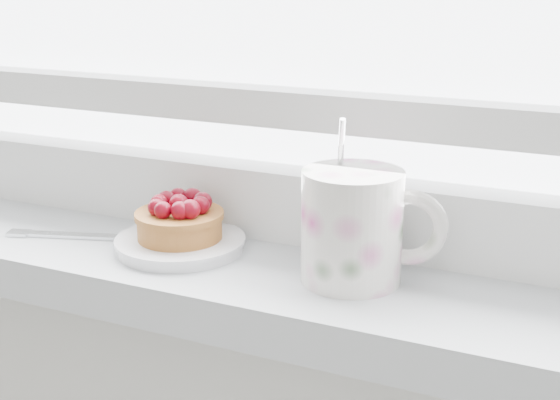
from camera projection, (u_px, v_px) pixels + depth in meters
The scene contains 4 objects.
saucer at pixel (180, 244), 0.74m from camera, with size 0.12×0.12×0.01m, color white.
raspberry_tart at pixel (180, 219), 0.73m from camera, with size 0.08×0.08×0.04m.
floral_mug at pixel (356, 224), 0.66m from camera, with size 0.13×0.11×0.14m.
fork at pixel (108, 237), 0.77m from camera, with size 0.21×0.08×0.00m.
Camera 1 is at (0.30, 1.30, 1.20)m, focal length 50.00 mm.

